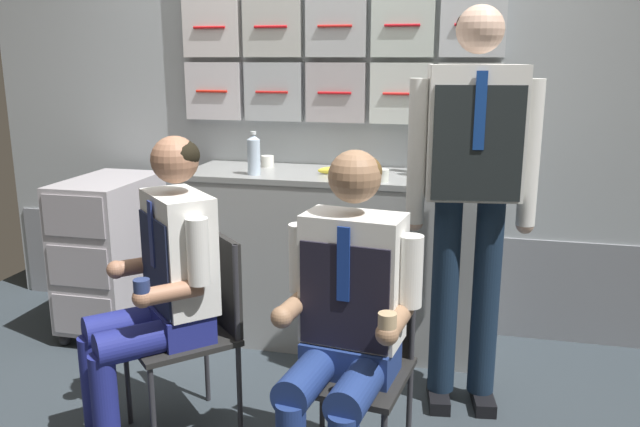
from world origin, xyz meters
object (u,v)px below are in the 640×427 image
at_px(coffee_cup_white, 268,161).
at_px(service_trolley, 111,250).
at_px(folding_chair_right, 359,341).
at_px(folding_chair_left, 201,312).
at_px(crew_member_right, 345,316).
at_px(crew_member_left, 161,280).
at_px(sparkling_bottle_green, 430,150).
at_px(crew_member_standing, 472,175).
at_px(snack_banana, 334,170).

bearing_deg(coffee_cup_white, service_trolley, -161.95).
relative_size(folding_chair_right, coffee_cup_white, 11.84).
height_order(service_trolley, folding_chair_right, service_trolley).
relative_size(folding_chair_left, crew_member_right, 0.68).
height_order(crew_member_left, coffee_cup_white, crew_member_left).
height_order(crew_member_right, coffee_cup_white, crew_member_right).
relative_size(service_trolley, sparkling_bottle_green, 3.06).
relative_size(crew_member_standing, sparkling_bottle_green, 6.04).
bearing_deg(coffee_cup_white, folding_chair_left, -86.88).
xyz_separation_m(service_trolley, folding_chair_right, (1.61, -0.95, 0.04)).
distance_m(crew_member_left, crew_member_right, 0.80).
bearing_deg(folding_chair_right, snack_banana, 107.28).
bearing_deg(sparkling_bottle_green, crew_member_left, -130.76).
distance_m(folding_chair_right, coffee_cup_white, 1.51).
bearing_deg(crew_member_standing, crew_member_left, -154.22).
xyz_separation_m(sparkling_bottle_green, snack_banana, (-0.50, -0.03, -0.12)).
distance_m(folding_chair_left, sparkling_bottle_green, 1.43).
xyz_separation_m(service_trolley, crew_member_right, (1.58, -1.11, 0.21)).
distance_m(folding_chair_left, snack_banana, 1.13).
bearing_deg(snack_banana, service_trolley, -173.25).
height_order(service_trolley, coffee_cup_white, coffee_cup_white).
bearing_deg(service_trolley, crew_member_right, -34.94).
distance_m(crew_member_left, folding_chair_right, 0.82).
xyz_separation_m(folding_chair_right, snack_banana, (-0.34, 1.10, 0.45)).
bearing_deg(crew_member_standing, folding_chair_right, -122.87).
bearing_deg(folding_chair_right, folding_chair_left, 169.73).
distance_m(crew_member_standing, sparkling_bottle_green, 0.59).
relative_size(folding_chair_left, sparkling_bottle_green, 2.90).
height_order(crew_member_standing, sparkling_bottle_green, crew_member_standing).
distance_m(crew_member_right, coffee_cup_white, 1.59).
bearing_deg(crew_member_right, folding_chair_left, 156.90).
distance_m(coffee_cup_white, snack_banana, 0.43).
relative_size(folding_chair_left, coffee_cup_white, 11.84).
xyz_separation_m(folding_chair_left, snack_banana, (0.35, 0.97, 0.45)).
relative_size(sparkling_bottle_green, coffee_cup_white, 4.09).
bearing_deg(crew_member_standing, coffee_cup_white, 150.12).
bearing_deg(folding_chair_right, sparkling_bottle_green, 82.04).
relative_size(service_trolley, coffee_cup_white, 12.51).
distance_m(service_trolley, crew_member_right, 1.94).
bearing_deg(folding_chair_left, folding_chair_right, -10.27).
distance_m(crew_member_left, crew_member_standing, 1.36).
xyz_separation_m(sparkling_bottle_green, coffee_cup_white, (-0.91, 0.10, -0.10)).
bearing_deg(coffee_cup_white, crew_member_standing, -29.88).
distance_m(folding_chair_left, crew_member_left, 0.24).
bearing_deg(service_trolley, folding_chair_left, -41.90).
bearing_deg(folding_chair_right, coffee_cup_white, 121.47).
xyz_separation_m(service_trolley, folding_chair_left, (0.92, -0.82, 0.04)).
height_order(service_trolley, crew_member_left, crew_member_left).
xyz_separation_m(folding_chair_left, crew_member_right, (0.67, -0.29, 0.17)).
height_order(crew_member_right, crew_member_standing, crew_member_standing).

